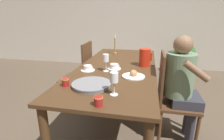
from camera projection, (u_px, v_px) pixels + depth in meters
The scene contains 17 objects.
ground_plane at pixel (117, 123), 2.31m from camera, with size 20.00×20.00×0.00m, color brown.
wall_back at pixel (136, 17), 4.45m from camera, with size 10.00×0.06×2.60m.
dining_table at pixel (117, 74), 2.10m from camera, with size 0.88×2.06×0.78m.
chair_person_side at pixel (171, 96), 1.91m from camera, with size 0.42×0.42×0.99m.
chair_opposite at pixel (81, 74), 2.61m from camera, with size 0.42×0.42×0.99m.
person_seated at pixel (182, 81), 1.83m from camera, with size 0.39×0.41×1.18m.
red_pitcher at pixel (145, 57), 2.05m from camera, with size 0.15×0.13×0.21m.
wine_glass_water at pixel (106, 59), 1.84m from camera, with size 0.06×0.06×0.19m.
wine_glass_juice at pixel (114, 79), 1.30m from camera, with size 0.06×0.06×0.18m.
teacup_near_person at pixel (88, 68), 1.90m from camera, with size 0.15×0.15×0.06m.
teacup_across at pixel (114, 67), 1.96m from camera, with size 0.15×0.15×0.06m.
serving_tray at pixel (91, 85), 1.49m from camera, with size 0.34×0.34×0.03m.
bread_plate at pixel (133, 75), 1.71m from camera, with size 0.22×0.22×0.07m.
jam_jar_amber at pixel (98, 101), 1.17m from camera, with size 0.06×0.06×0.07m.
jam_jar_red at pixel (65, 82), 1.49m from camera, with size 0.06×0.06×0.07m.
candlestick_tall at pixel (115, 46), 2.70m from camera, with size 0.06×0.06×0.29m.
potted_plant at pixel (184, 53), 4.04m from camera, with size 0.47×0.47×0.77m.
Camera 1 is at (0.34, -1.96, 1.37)m, focal length 28.00 mm.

